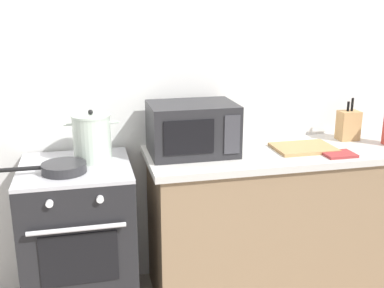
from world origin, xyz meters
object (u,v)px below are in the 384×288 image
Objects in this scene: stove at (80,242)px; oven_mitt at (339,154)px; microwave at (192,129)px; knife_block at (348,125)px; stock_pot at (92,138)px; cutting_board at (303,148)px; frying_pan at (63,168)px.

oven_mitt is at bearing -6.05° from stove.
microwave is at bearing 163.85° from oven_mitt.
microwave reaches higher than knife_block.
microwave reaches higher than stock_pot.
stock_pot is 0.83× the size of cutting_board.
knife_block is (1.06, 0.06, -0.05)m from microwave.
stove is 0.92m from microwave.
frying_pan is at bearing 177.70° from oven_mitt.
stove is at bearing -173.34° from microwave.
oven_mitt is at bearing -2.30° from frying_pan.
stove is 1.83m from knife_block.
stock_pot is at bearing 170.59° from oven_mitt.
knife_block is at bearing 20.30° from cutting_board.
stove is 3.08× the size of stock_pot.
frying_pan is at bearing -121.00° from stove.
microwave is 1.82× the size of knife_block.
stock_pot is at bearing 176.73° from cutting_board.
cutting_board is 0.41m from knife_block.
microwave is at bearing 13.42° from frying_pan.
knife_block is (1.79, 0.24, 0.07)m from frying_pan.
stock_pot reaches higher than stove.
stove is at bearing -179.95° from cutting_board.
cutting_board is (1.25, -0.07, -0.12)m from stock_pot.
oven_mitt is at bearing -47.71° from cutting_board.
cutting_board is at bearing -3.27° from stock_pot.
stock_pot is at bearing -177.59° from knife_block.
knife_block reaches higher than cutting_board.
stove is 1.58m from oven_mitt.
stock_pot reaches higher than knife_block.
microwave is 0.70m from cutting_board.
microwave is (0.68, 0.08, 0.61)m from stove.
stove is 2.56× the size of cutting_board.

